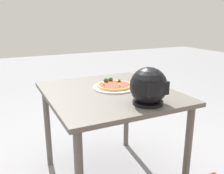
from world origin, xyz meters
The scene contains 4 objects.
dining_table centered at (0.00, 0.00, 0.67)m, with size 0.91×1.00×0.76m.
pizza_plate centered at (-0.07, -0.05, 0.77)m, with size 0.33×0.33×0.01m, color white.
pizza centered at (-0.07, -0.06, 0.79)m, with size 0.27×0.27×0.05m.
motorcycle_helmet centered at (-0.10, 0.36, 0.88)m, with size 0.24×0.24×0.24m.
Camera 1 is at (0.74, 1.58, 1.30)m, focal length 39.46 mm.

